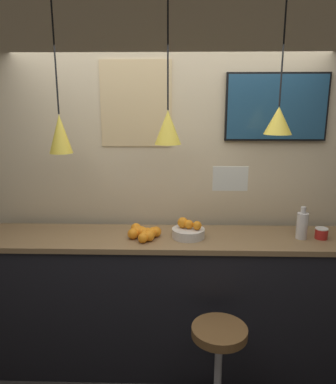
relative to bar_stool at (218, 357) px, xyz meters
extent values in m
cube|color=beige|center=(-0.35, 0.94, 0.97)|extent=(8.00, 0.06, 2.90)
cube|color=black|center=(-0.35, 0.56, 0.06)|extent=(2.82, 0.51, 1.08)
cube|color=olive|center=(-0.35, 0.56, 0.61)|extent=(2.86, 0.55, 0.04)
cylinder|color=#B7B7BC|center=(0.00, 0.00, -0.15)|extent=(0.05, 0.05, 0.62)
cylinder|color=brown|center=(0.00, 0.00, 0.19)|extent=(0.37, 0.37, 0.06)
cylinder|color=beige|center=(-0.19, 0.54, 0.67)|extent=(0.25, 0.25, 0.07)
sphere|color=orange|center=(-0.24, 0.56, 0.74)|extent=(0.08, 0.08, 0.08)
sphere|color=orange|center=(-0.13, 0.51, 0.74)|extent=(0.07, 0.07, 0.07)
sphere|color=orange|center=(-0.19, 0.54, 0.74)|extent=(0.07, 0.07, 0.07)
sphere|color=orange|center=(-0.48, 0.50, 0.68)|extent=(0.08, 0.08, 0.08)
sphere|color=orange|center=(-0.53, 0.52, 0.67)|extent=(0.08, 0.08, 0.08)
sphere|color=orange|center=(-0.46, 0.55, 0.67)|extent=(0.07, 0.07, 0.07)
sphere|color=orange|center=(-0.60, 0.61, 0.68)|extent=(0.08, 0.08, 0.08)
sphere|color=orange|center=(-0.53, 0.53, 0.67)|extent=(0.08, 0.08, 0.08)
sphere|color=orange|center=(-0.61, 0.49, 0.68)|extent=(0.08, 0.08, 0.08)
sphere|color=orange|center=(-0.56, 0.54, 0.68)|extent=(0.08, 0.08, 0.08)
sphere|color=orange|center=(-0.53, 0.41, 0.67)|extent=(0.07, 0.07, 0.07)
sphere|color=orange|center=(-0.44, 0.54, 0.67)|extent=(0.08, 0.08, 0.08)
sphere|color=orange|center=(-0.49, 0.45, 0.67)|extent=(0.08, 0.08, 0.08)
sphere|color=orange|center=(-0.52, 0.45, 0.67)|extent=(0.08, 0.08, 0.08)
sphere|color=orange|center=(-0.51, 0.55, 0.67)|extent=(0.07, 0.07, 0.07)
sphere|color=orange|center=(-0.58, 0.54, 0.68)|extent=(0.09, 0.09, 0.09)
cylinder|color=silver|center=(0.66, 0.54, 0.73)|extent=(0.08, 0.08, 0.20)
cylinder|color=silver|center=(0.66, 0.54, 0.86)|extent=(0.04, 0.04, 0.05)
cylinder|color=red|center=(0.81, 0.54, 0.67)|extent=(0.09, 0.09, 0.07)
cylinder|color=white|center=(0.81, 0.54, 0.71)|extent=(0.09, 0.09, 0.01)
cylinder|color=black|center=(-1.12, 0.53, 1.94)|extent=(0.01, 0.01, 0.76)
cone|color=yellow|center=(-1.12, 0.53, 1.42)|extent=(0.17, 0.17, 0.28)
sphere|color=#F9EFCC|center=(-1.12, 0.53, 1.30)|extent=(0.04, 0.04, 0.04)
cylinder|color=black|center=(-0.35, 0.53, 1.95)|extent=(0.01, 0.01, 0.73)
cone|color=yellow|center=(-0.35, 0.53, 1.46)|extent=(0.19, 0.19, 0.24)
sphere|color=#F9EFCC|center=(-0.35, 0.53, 1.36)|extent=(0.04, 0.04, 0.04)
cylinder|color=black|center=(0.42, 0.53, 1.96)|extent=(0.01, 0.01, 0.71)
cone|color=yellow|center=(0.42, 0.53, 1.51)|extent=(0.20, 0.20, 0.19)
sphere|color=#F9EFCC|center=(0.42, 0.53, 1.44)|extent=(0.04, 0.04, 0.04)
cube|color=black|center=(0.50, 0.89, 1.60)|extent=(0.80, 0.04, 0.53)
cube|color=navy|center=(0.50, 0.87, 1.60)|extent=(0.77, 0.01, 0.50)
cube|color=white|center=(0.08, 0.36, 1.13)|extent=(0.24, 0.01, 0.17)
cube|color=#DBBC84|center=(-0.62, 0.90, 1.62)|extent=(0.57, 0.01, 0.68)
camera|label=1|loc=(-0.27, -2.15, 1.65)|focal=35.00mm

